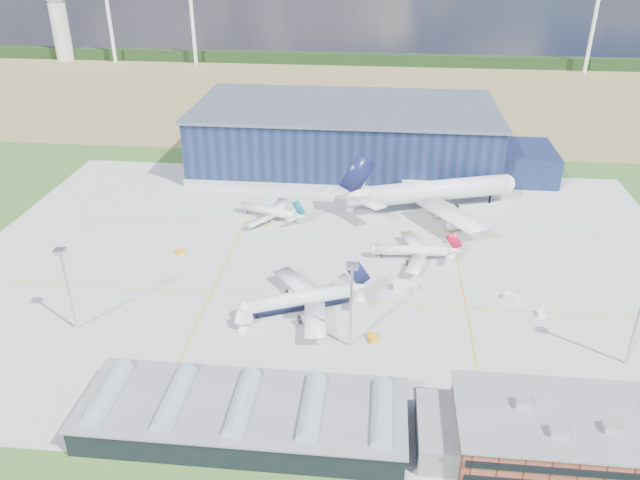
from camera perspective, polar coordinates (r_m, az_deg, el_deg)
The scene contains 24 objects.
ground at distance 180.60m, azimuth 0.16°, elevation -3.73°, with size 600.00×600.00×0.00m, color #30531F.
apron at distance 189.19m, azimuth 0.47°, elevation -2.17°, with size 220.00×160.00×0.08m.
farmland at distance 385.68m, azimuth 3.54°, elevation 13.30°, with size 600.00×220.00×0.01m, color olive.
treeline at distance 462.87m, azimuth 4.05°, elevation 16.16°, with size 600.00×8.00×8.00m, color black.
horizon_dressing at distance 497.20m, azimuth -19.83°, elevation 19.03°, with size 440.20×18.00×70.00m.
hangar at distance 262.08m, azimuth 2.89°, elevation 9.16°, with size 145.00×62.00×26.10m.
ops_building at distance 134.92m, azimuth 22.23°, elevation -16.14°, with size 46.00×23.00×10.90m.
glass_concourse at distance 131.58m, azimuth -5.47°, elevation -15.69°, with size 78.00×23.00×8.60m.
light_mast_west at distance 164.61m, azimuth -22.26°, elevation -3.10°, with size 2.60×2.60×23.00m.
light_mast_center at distance 146.41m, azimuth 2.89°, elevation -4.79°, with size 2.60×2.60×23.00m.
airliner_navy at distance 164.14m, azimuth -1.84°, elevation -4.74°, with size 37.28×36.47×12.16m, color silver, non-canonical shape.
airliner_red at distance 191.51m, azimuth 8.37°, elevation -0.51°, with size 28.77×28.15×9.38m, color silver, non-canonical shape.
airliner_widebody at distance 224.69m, azimuth 10.73°, elevation 5.39°, with size 67.60×66.13×22.04m, color silver, non-canonical shape.
airliner_regional at distance 216.65m, azimuth -4.76°, elevation 3.05°, with size 27.25×26.66×8.89m, color silver, non-canonical shape.
gse_tug_a at distance 156.92m, azimuth 4.82°, elevation -8.90°, with size 2.05×3.36×1.40m, color orange.
gse_tug_b at distance 199.21m, azimuth -12.69°, elevation -1.08°, with size 1.99×2.99×1.29m, color orange.
gse_van_a at distance 176.67m, azimuth 7.77°, elevation -4.28°, with size 2.64×6.05×2.64m, color white.
gse_cart_a at distance 175.23m, azimuth 19.55°, elevation -6.36°, with size 1.83×2.74×1.19m, color white.
gse_van_b at distance 178.82m, azimuth 17.10°, elevation -5.08°, with size 1.93×4.20×1.93m, color white.
gse_cart_b at distance 223.41m, azimuth 2.82°, elevation 2.81°, with size 1.78×2.67×1.16m, color white.
gse_van_c at distance 143.23m, azimuth 12.84°, elevation -13.48°, with size 2.35×4.90×2.35m, color white.
airstair at distance 161.84m, azimuth -6.88°, elevation -7.31°, with size 2.16×5.41×3.46m, color white.
car_a at distance 151.01m, azimuth 26.53°, elevation -13.97°, with size 1.41×3.50×1.19m, color #99999E.
car_b at distance 141.70m, azimuth -2.58°, elevation -13.47°, with size 1.42×4.06×1.34m, color #99999E.
Camera 1 is at (15.42, -153.93, 93.20)m, focal length 35.00 mm.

